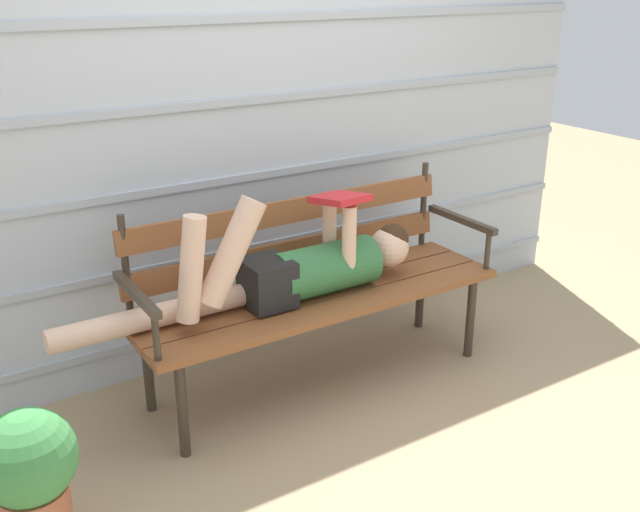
# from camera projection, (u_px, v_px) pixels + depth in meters

# --- Properties ---
(ground_plane) EXTENTS (12.00, 12.00, 0.00)m
(ground_plane) POSITION_uv_depth(u_px,v_px,m) (339.00, 396.00, 3.39)
(ground_plane) COLOR tan
(house_siding) EXTENTS (4.05, 0.08, 2.19)m
(house_siding) POSITION_uv_depth(u_px,v_px,m) (262.00, 136.00, 3.53)
(house_siding) COLOR #B2BCC6
(house_siding) RESTS_ON ground
(park_bench) EXTENTS (1.76, 0.52, 0.91)m
(park_bench) POSITION_uv_depth(u_px,v_px,m) (312.00, 279.00, 3.39)
(park_bench) COLOR brown
(park_bench) RESTS_ON ground
(reclining_person) EXTENTS (1.69, 0.27, 0.54)m
(reclining_person) POSITION_uv_depth(u_px,v_px,m) (296.00, 268.00, 3.23)
(reclining_person) COLOR #33703D
(potted_plant) EXTENTS (0.33, 0.33, 0.52)m
(potted_plant) POSITION_uv_depth(u_px,v_px,m) (30.00, 473.00, 2.40)
(potted_plant) COLOR #AD5B3D
(potted_plant) RESTS_ON ground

